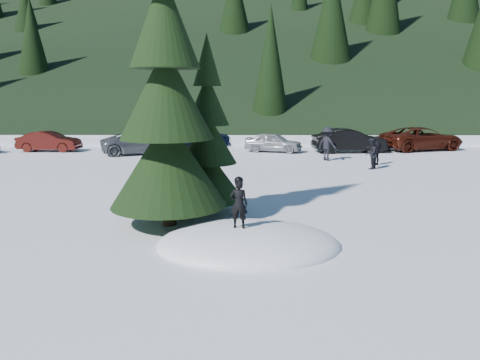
{
  "coord_description": "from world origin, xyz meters",
  "views": [
    {
      "loc": [
        -0.13,
        -10.88,
        3.62
      ],
      "look_at": [
        -0.23,
        2.79,
        1.1
      ],
      "focal_mm": 35.0,
      "sensor_mm": 36.0,
      "label": 1
    }
  ],
  "objects_px": {
    "adult_2": "(328,144)",
    "car_6": "(421,139)",
    "car_1": "(49,141)",
    "car_2": "(141,143)",
    "car_3": "(198,136)",
    "car_4": "(274,142)",
    "spruce_short": "(208,145)",
    "car_5": "(349,141)",
    "adult_0": "(371,154)",
    "adult_1": "(376,151)",
    "spruce_tall": "(166,105)",
    "child_skier": "(239,204)"
  },
  "relations": [
    {
      "from": "car_4",
      "to": "car_6",
      "type": "xyz_separation_m",
      "value": [
        9.72,
        1.07,
        0.14
      ]
    },
    {
      "from": "adult_1",
      "to": "car_2",
      "type": "distance_m",
      "value": 13.89
    },
    {
      "from": "car_2",
      "to": "car_4",
      "type": "bearing_deg",
      "value": -102.98
    },
    {
      "from": "car_2",
      "to": "adult_0",
      "type": "bearing_deg",
      "value": -135.21
    },
    {
      "from": "spruce_short",
      "to": "car_6",
      "type": "relative_size",
      "value": 0.99
    },
    {
      "from": "adult_0",
      "to": "car_5",
      "type": "height_order",
      "value": "adult_0"
    },
    {
      "from": "car_1",
      "to": "car_2",
      "type": "distance_m",
      "value": 6.26
    },
    {
      "from": "car_6",
      "to": "adult_2",
      "type": "bearing_deg",
      "value": 107.58
    },
    {
      "from": "car_1",
      "to": "spruce_tall",
      "type": "bearing_deg",
      "value": -147.22
    },
    {
      "from": "car_3",
      "to": "car_4",
      "type": "height_order",
      "value": "car_3"
    },
    {
      "from": "spruce_tall",
      "to": "adult_2",
      "type": "bearing_deg",
      "value": 62.67
    },
    {
      "from": "adult_2",
      "to": "adult_1",
      "type": "bearing_deg",
      "value": -168.86
    },
    {
      "from": "car_1",
      "to": "car_6",
      "type": "relative_size",
      "value": 0.72
    },
    {
      "from": "car_3",
      "to": "car_6",
      "type": "xyz_separation_m",
      "value": [
        14.82,
        -2.32,
        0.07
      ]
    },
    {
      "from": "spruce_short",
      "to": "adult_2",
      "type": "relative_size",
      "value": 2.9
    },
    {
      "from": "car_2",
      "to": "adult_2",
      "type": "bearing_deg",
      "value": -124.76
    },
    {
      "from": "car_2",
      "to": "car_4",
      "type": "height_order",
      "value": "car_2"
    },
    {
      "from": "adult_2",
      "to": "car_5",
      "type": "bearing_deg",
      "value": -70.65
    },
    {
      "from": "car_2",
      "to": "car_6",
      "type": "relative_size",
      "value": 0.87
    },
    {
      "from": "car_4",
      "to": "car_5",
      "type": "xyz_separation_m",
      "value": [
        4.72,
        -0.22,
        0.13
      ]
    },
    {
      "from": "adult_2",
      "to": "car_1",
      "type": "relative_size",
      "value": 0.48
    },
    {
      "from": "car_5",
      "to": "car_3",
      "type": "bearing_deg",
      "value": 64.5
    },
    {
      "from": "adult_1",
      "to": "car_6",
      "type": "xyz_separation_m",
      "value": [
        4.78,
        6.61,
        -0.0
      ]
    },
    {
      "from": "car_3",
      "to": "car_4",
      "type": "distance_m",
      "value": 6.12
    },
    {
      "from": "adult_1",
      "to": "car_5",
      "type": "height_order",
      "value": "adult_1"
    },
    {
      "from": "spruce_tall",
      "to": "adult_0",
      "type": "xyz_separation_m",
      "value": [
        8.3,
        9.99,
        -2.56
      ]
    },
    {
      "from": "car_1",
      "to": "car_5",
      "type": "relative_size",
      "value": 0.86
    },
    {
      "from": "adult_2",
      "to": "car_6",
      "type": "relative_size",
      "value": 0.34
    },
    {
      "from": "adult_0",
      "to": "car_5",
      "type": "bearing_deg",
      "value": -151.35
    },
    {
      "from": "car_3",
      "to": "car_6",
      "type": "bearing_deg",
      "value": -115.69
    },
    {
      "from": "spruce_short",
      "to": "car_1",
      "type": "bearing_deg",
      "value": 125.96
    },
    {
      "from": "child_skier",
      "to": "car_5",
      "type": "height_order",
      "value": "child_skier"
    },
    {
      "from": "adult_2",
      "to": "car_1",
      "type": "height_order",
      "value": "adult_2"
    },
    {
      "from": "spruce_tall",
      "to": "adult_0",
      "type": "height_order",
      "value": "spruce_tall"
    },
    {
      "from": "adult_1",
      "to": "adult_2",
      "type": "xyz_separation_m",
      "value": [
        -2.22,
        1.67,
        0.17
      ]
    },
    {
      "from": "spruce_short",
      "to": "child_skier",
      "type": "bearing_deg",
      "value": -73.77
    },
    {
      "from": "spruce_tall",
      "to": "child_skier",
      "type": "xyz_separation_m",
      "value": [
        1.97,
        -1.92,
        -2.26
      ]
    },
    {
      "from": "car_3",
      "to": "child_skier",
      "type": "bearing_deg",
      "value": 171.13
    },
    {
      "from": "adult_0",
      "to": "car_2",
      "type": "relative_size",
      "value": 0.32
    },
    {
      "from": "spruce_tall",
      "to": "car_5",
      "type": "distance_m",
      "value": 18.94
    },
    {
      "from": "spruce_tall",
      "to": "car_4",
      "type": "distance_m",
      "value": 17.52
    },
    {
      "from": "spruce_tall",
      "to": "car_3",
      "type": "xyz_separation_m",
      "value": [
        -1.11,
        20.23,
        -2.63
      ]
    },
    {
      "from": "adult_1",
      "to": "car_6",
      "type": "bearing_deg",
      "value": -165.25
    },
    {
      "from": "car_2",
      "to": "car_3",
      "type": "xyz_separation_m",
      "value": [
        3.11,
        4.46,
        0.03
      ]
    },
    {
      "from": "car_1",
      "to": "car_3",
      "type": "xyz_separation_m",
      "value": [
        9.24,
        3.19,
        0.04
      ]
    },
    {
      "from": "adult_1",
      "to": "car_1",
      "type": "distance_m",
      "value": 20.11
    },
    {
      "from": "adult_1",
      "to": "adult_2",
      "type": "bearing_deg",
      "value": -76.31
    },
    {
      "from": "adult_1",
      "to": "car_4",
      "type": "bearing_deg",
      "value": -87.61
    },
    {
      "from": "adult_2",
      "to": "car_4",
      "type": "height_order",
      "value": "adult_2"
    },
    {
      "from": "car_5",
      "to": "car_6",
      "type": "distance_m",
      "value": 5.17
    }
  ]
}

